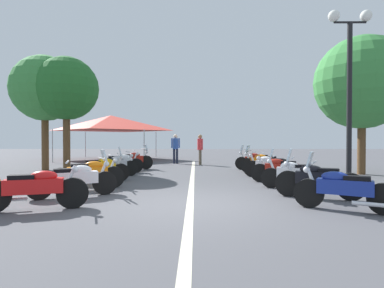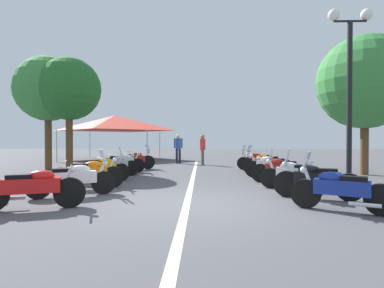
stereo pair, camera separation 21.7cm
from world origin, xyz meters
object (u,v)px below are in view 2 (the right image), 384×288
object	(u,v)px
motorcycle_right_row_1	(316,180)
motorcycle_right_row_4	(271,166)
motorcycle_left_row_1	(74,178)
roadside_tree_2	(48,89)
event_tent	(115,123)
motorcycle_left_row_0	(33,188)
motorcycle_right_row_0	(340,189)
motorcycle_left_row_3	(102,168)
roadside_tree_1	(365,82)
motorcycle_right_row_5	(266,163)
motorcycle_right_row_6	(259,160)
bystander_0	(178,146)
motorcycle_right_row_3	(281,169)
motorcycle_left_row_6	(134,160)
motorcycle_right_row_2	(294,174)
roadside_tree_0	(69,89)
motorcycle_left_row_2	(88,173)
motorcycle_left_row_4	(115,165)
motorcycle_left_row_5	(122,163)
street_lamp_twin_globe	(350,68)
bystander_1	(203,147)

from	to	relation	value
motorcycle_right_row_1	motorcycle_right_row_4	world-z (taller)	motorcycle_right_row_1
motorcycle_left_row_1	roadside_tree_2	size ratio (longest dim) A/B	0.36
motorcycle_right_row_1	event_tent	bearing A→B (deg)	-35.65
motorcycle_left_row_0	motorcycle_right_row_0	size ratio (longest dim) A/B	1.13
motorcycle_left_row_3	motorcycle_left_row_0	bearing A→B (deg)	-107.61
roadside_tree_1	motorcycle_left_row_3	bearing A→B (deg)	103.09
motorcycle_left_row_0	motorcycle_right_row_5	size ratio (longest dim) A/B	1.01
event_tent	motorcycle_left_row_0	bearing A→B (deg)	-169.80
motorcycle_right_row_6	bystander_0	size ratio (longest dim) A/B	1.17
motorcycle_left_row_0	motorcycle_left_row_3	world-z (taller)	motorcycle_left_row_3
motorcycle_right_row_3	roadside_tree_2	world-z (taller)	roadside_tree_2
motorcycle_left_row_6	motorcycle_right_row_2	world-z (taller)	motorcycle_left_row_6
motorcycle_left_row_6	roadside_tree_0	size ratio (longest dim) A/B	0.37
motorcycle_right_row_4	bystander_0	size ratio (longest dim) A/B	1.11
motorcycle_right_row_0	motorcycle_right_row_1	bearing A→B (deg)	-61.67
motorcycle_left_row_3	motorcycle_right_row_6	world-z (taller)	motorcycle_right_row_6
motorcycle_right_row_2	bystander_0	world-z (taller)	bystander_0
motorcycle_left_row_2	motorcycle_right_row_6	distance (m)	8.24
motorcycle_left_row_3	motorcycle_left_row_6	size ratio (longest dim) A/B	1.00
motorcycle_left_row_4	motorcycle_left_row_6	size ratio (longest dim) A/B	0.94
motorcycle_left_row_4	motorcycle_right_row_0	size ratio (longest dim) A/B	1.01
motorcycle_left_row_4	roadside_tree_0	size ratio (longest dim) A/B	0.35
motorcycle_left_row_6	roadside_tree_0	world-z (taller)	roadside_tree_0
roadside_tree_0	motorcycle_left_row_3	bearing A→B (deg)	-143.35
motorcycle_left_row_5	street_lamp_twin_globe	xyz separation A→B (m)	(-4.44, -7.61, 3.01)
bystander_1	roadside_tree_2	world-z (taller)	roadside_tree_2
motorcycle_right_row_2	roadside_tree_0	world-z (taller)	roadside_tree_0
bystander_1	bystander_0	bearing A→B (deg)	140.30
motorcycle_right_row_5	roadside_tree_2	bearing A→B (deg)	19.05
bystander_0	roadside_tree_1	xyz separation A→B (m)	(-5.64, -8.12, 2.76)
motorcycle_left_row_6	bystander_1	size ratio (longest dim) A/B	1.12
motorcycle_right_row_0	motorcycle_right_row_2	world-z (taller)	motorcycle_right_row_0
motorcycle_right_row_6	motorcycle_left_row_6	bearing A→B (deg)	19.41
motorcycle_right_row_5	motorcycle_right_row_6	xyz separation A→B (m)	(1.35, 0.04, -0.01)
motorcycle_left_row_1	motorcycle_right_row_0	bearing A→B (deg)	-41.28
motorcycle_right_row_4	event_tent	size ratio (longest dim) A/B	0.30
bystander_0	roadside_tree_0	size ratio (longest dim) A/B	0.33
roadside_tree_2	bystander_1	bearing A→B (deg)	-67.09
motorcycle_right_row_0	motorcycle_right_row_6	bearing A→B (deg)	-60.86
motorcycle_right_row_6	bystander_1	bearing A→B (deg)	-29.62
motorcycle_left_row_5	motorcycle_right_row_0	world-z (taller)	motorcycle_right_row_0
motorcycle_left_row_4	motorcycle_right_row_4	size ratio (longest dim) A/B	0.93
motorcycle_right_row_4	motorcycle_right_row_6	bearing A→B (deg)	-68.03
motorcycle_left_row_3	roadside_tree_1	xyz separation A→B (m)	(2.36, -10.16, 3.34)
bystander_0	bystander_1	world-z (taller)	bystander_0
motorcycle_left_row_0	roadside_tree_1	distance (m)	12.61
motorcycle_left_row_5	motorcycle_left_row_6	world-z (taller)	motorcycle_left_row_6
motorcycle_right_row_4	bystander_1	size ratio (longest dim) A/B	1.13
roadside_tree_0	motorcycle_left_row_0	bearing A→B (deg)	-161.15
motorcycle_right_row_3	roadside_tree_1	distance (m)	5.81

